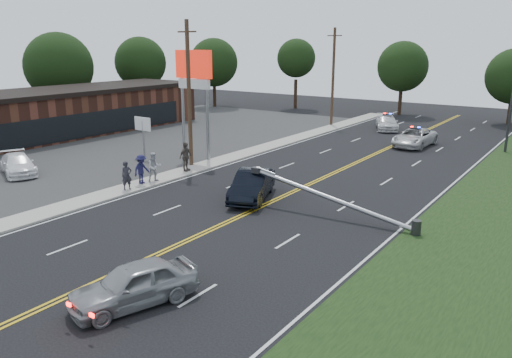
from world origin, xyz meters
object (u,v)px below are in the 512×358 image
Objects in this scene: bystander_c at (141,169)px; crashed_sedan at (252,185)px; traffic_signal at (512,99)px; bystander_b at (154,167)px; fallen_streetlight at (339,201)px; emergency_b at (387,123)px; utility_pole_far at (333,77)px; bystander_d at (186,157)px; emergency_a at (414,138)px; small_sign at (143,127)px; bystander_a at (127,176)px; waiting_sedan at (134,284)px; utility_pole_mid at (189,94)px; parked_car at (18,164)px; pylon_sign at (194,78)px.

crashed_sedan is at bearing -79.73° from bystander_c.
traffic_signal is 3.86× the size of bystander_b.
fallen_streetlight is 12.30m from bystander_b.
crashed_sedan is 26.79m from emergency_b.
utility_pole_far is 5.09× the size of bystander_d.
bystander_d is (0.92, -23.57, -3.98)m from utility_pole_far.
bystander_d is at bearing -116.46° from emergency_a.
bystander_c reaches higher than emergency_a.
small_sign is 28.72m from traffic_signal.
fallen_streetlight is 5.12× the size of bystander_b.
traffic_signal is at bearing 79.41° from fallen_streetlight.
bystander_b reaches higher than bystander_a.
small_sign is at bearing 43.68° from bystander_c.
fallen_streetlight is 0.94× the size of utility_pole_far.
bystander_c is (-12.55, -1.44, 0.10)m from fallen_streetlight.
crashed_sedan reaches higher than waiting_sedan.
fallen_streetlight is 5.49× the size of bystander_a.
utility_pole_far is at bearing 167.11° from traffic_signal.
emergency_a is 1.08× the size of emergency_b.
crashed_sedan is (7.99, -3.83, -4.28)m from utility_pole_mid.
bystander_a is 2.25m from bystander_b.
traffic_signal is 36.77m from parked_car.
pylon_sign is 16.66m from fallen_streetlight.
utility_pole_far reaches higher than crashed_sedan.
emergency_b is 24.92m from bystander_d.
bystander_b reaches higher than emergency_a.
emergency_a reaches higher than waiting_sedan.
pylon_sign reaches higher than crashed_sedan.
fallen_streetlight is at bearing -56.30° from bystander_a.
parked_car is 34.04m from emergency_b.
utility_pole_far is at bearing 22.82° from bystander_a.
utility_pole_far is at bearing 27.49° from bystander_b.
bystander_b is at bearing -37.99° from small_sign.
bystander_d is at bearing 28.56° from bystander_b.
bystander_c reaches higher than crashed_sedan.
fallen_streetlight is at bearing -100.59° from traffic_signal.
utility_pole_far reaches higher than parked_car.
emergency_b is at bearing 72.87° from crashed_sedan.
pylon_sign is 0.85× the size of fallen_streetlight.
parked_car is 2.54× the size of bystander_c.
utility_pole_mid and utility_pole_far have the same top height.
small_sign is at bearing -140.21° from emergency_b.
utility_pole_mid reaches higher than emergency_a.
bystander_d is (5.72, -1.57, -1.23)m from small_sign.
waiting_sedan is (16.35, -15.65, -1.60)m from small_sign.
bystander_a reaches higher than waiting_sedan.
bystander_a is (-10.42, 8.79, 0.24)m from waiting_sedan.
utility_pole_mid is 9.85m from crashed_sedan.
emergency_a is at bearing -164.94° from traffic_signal.
utility_pole_far reaches higher than bystander_a.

